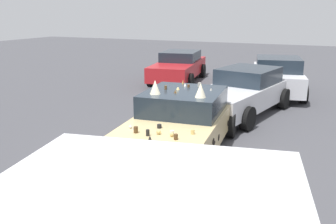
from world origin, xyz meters
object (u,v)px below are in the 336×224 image
at_px(parked_sedan_near_right, 277,76).
at_px(parked_sedan_row_back_center, 179,66).
at_px(parked_sedan_row_back_far, 243,92).
at_px(art_car_decorated, 181,122).

relative_size(parked_sedan_near_right, parked_sedan_row_back_center, 0.92).
bearing_deg(parked_sedan_row_back_center, parked_sedan_near_right, 68.08).
relative_size(parked_sedan_row_back_far, parked_sedan_row_back_center, 1.02).
height_order(art_car_decorated, parked_sedan_near_right, art_car_decorated).
distance_m(parked_sedan_row_back_far, parked_sedan_row_back_center, 5.82).
xyz_separation_m(parked_sedan_row_back_far, parked_sedan_row_back_center, (4.28, 3.94, -0.02)).
distance_m(parked_sedan_near_right, parked_sedan_row_back_center, 4.63).
height_order(art_car_decorated, parked_sedan_row_back_center, art_car_decorated).
xyz_separation_m(art_car_decorated, parked_sedan_near_right, (6.96, -1.11, 0.04)).
height_order(parked_sedan_near_right, parked_sedan_row_back_far, parked_sedan_near_right).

